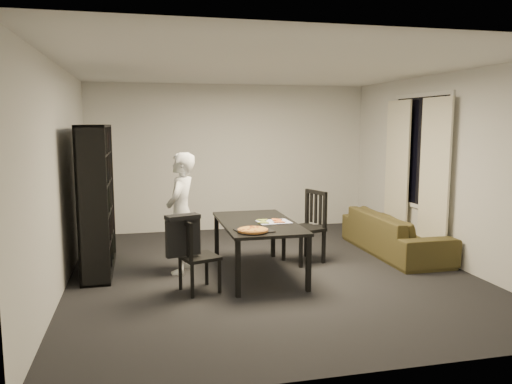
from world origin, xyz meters
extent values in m
cube|color=black|center=(0.00, 0.00, 0.00)|extent=(5.00, 5.50, 0.01)
cube|color=white|center=(0.00, 0.00, 2.60)|extent=(5.00, 5.50, 0.01)
cube|color=silver|center=(0.00, 2.75, 1.30)|extent=(5.00, 0.01, 2.60)
cube|color=silver|center=(0.00, -2.75, 1.30)|extent=(5.00, 0.01, 2.60)
cube|color=silver|center=(-2.50, 0.00, 1.30)|extent=(0.01, 5.50, 2.60)
cube|color=silver|center=(2.50, 0.00, 1.30)|extent=(0.01, 5.50, 2.60)
cube|color=black|center=(2.48, 0.60, 1.50)|extent=(0.02, 1.40, 1.60)
cube|color=white|center=(2.48, 0.60, 1.50)|extent=(0.03, 1.52, 1.72)
cube|color=beige|center=(2.40, 0.08, 1.15)|extent=(0.03, 0.70, 2.25)
cube|color=beige|center=(2.40, 1.12, 1.15)|extent=(0.03, 0.70, 2.25)
cube|color=black|center=(-2.16, 0.60, 0.95)|extent=(0.35, 1.50, 1.90)
cube|color=black|center=(-0.17, -0.07, 0.67)|extent=(0.91, 1.64, 0.04)
cube|color=black|center=(-0.58, -0.85, 0.32)|extent=(0.05, 0.05, 0.65)
cube|color=black|center=(0.24, -0.85, 0.32)|extent=(0.05, 0.05, 0.65)
cube|color=black|center=(-0.58, 0.70, 0.32)|extent=(0.05, 0.05, 0.65)
cube|color=black|center=(0.24, 0.70, 0.32)|extent=(0.05, 0.05, 0.65)
cube|color=black|center=(-0.97, -0.55, 0.40)|extent=(0.50, 0.50, 0.04)
cube|color=black|center=(-1.14, -0.61, 0.63)|extent=(0.16, 0.38, 0.42)
cube|color=black|center=(-1.14, -0.61, 0.82)|extent=(0.14, 0.36, 0.05)
cube|color=black|center=(-0.76, -0.66, 0.19)|extent=(0.04, 0.04, 0.38)
cube|color=black|center=(-0.86, -0.34, 0.19)|extent=(0.04, 0.04, 0.38)
cube|color=black|center=(-1.08, -0.76, 0.19)|extent=(0.04, 0.04, 0.38)
cube|color=black|center=(-1.18, -0.44, 0.19)|extent=(0.04, 0.04, 0.38)
cube|color=black|center=(0.58, 0.34, 0.47)|extent=(0.59, 0.59, 0.04)
cube|color=black|center=(0.78, 0.41, 0.74)|extent=(0.19, 0.45, 0.49)
cube|color=black|center=(0.78, 0.41, 0.96)|extent=(0.17, 0.43, 0.05)
cube|color=black|center=(0.33, 0.46, 0.22)|extent=(0.04, 0.04, 0.45)
cube|color=black|center=(0.46, 0.09, 0.22)|extent=(0.04, 0.04, 0.45)
cube|color=black|center=(0.70, 0.59, 0.22)|extent=(0.04, 0.04, 0.45)
cube|color=black|center=(0.83, 0.22, 0.22)|extent=(0.04, 0.04, 0.45)
cube|color=black|center=(-1.16, -0.61, 0.65)|extent=(0.40, 0.19, 0.42)
cube|color=black|center=(-1.16, -0.61, 0.89)|extent=(0.41, 0.27, 0.05)
imported|color=white|center=(-1.10, 0.25, 0.78)|extent=(0.56, 0.67, 1.55)
cube|color=black|center=(-0.34, -0.60, 0.69)|extent=(0.45, 0.38, 0.01)
cylinder|color=#A96731|center=(-0.37, -0.65, 0.71)|extent=(0.35, 0.35, 0.02)
cylinder|color=gold|center=(-0.37, -0.65, 0.72)|extent=(0.31, 0.31, 0.01)
cube|color=white|center=(0.02, -0.15, 0.69)|extent=(0.42, 0.33, 0.01)
imported|color=#3C3918|center=(2.05, 0.49, 0.30)|extent=(0.81, 2.06, 0.60)
camera|label=1|loc=(-1.60, -6.09, 1.92)|focal=35.00mm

